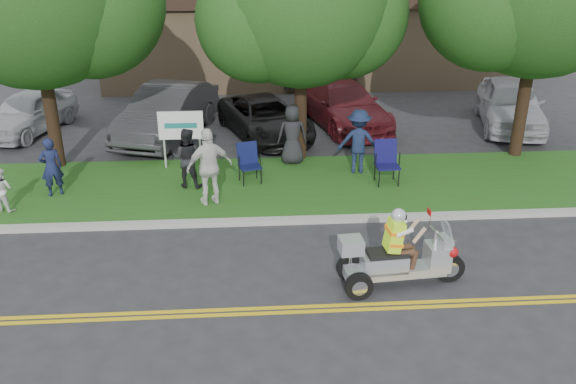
{
  "coord_description": "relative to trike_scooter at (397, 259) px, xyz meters",
  "views": [
    {
      "loc": [
        -1.01,
        -9.82,
        6.49
      ],
      "look_at": [
        -0.21,
        2.0,
        1.26
      ],
      "focal_mm": 38.0,
      "sensor_mm": 36.0,
      "label": 1
    }
  ],
  "objects": [
    {
      "name": "spectator_adult_right",
      "position": [
        -3.75,
        3.88,
        0.5
      ],
      "size": [
        1.23,
        0.82,
        1.94
      ],
      "primitive_type": "imported",
      "rotation": [
        0.0,
        0.0,
        3.48
      ],
      "color": "silver",
      "rests_on": "grass_verge"
    },
    {
      "name": "spectator_adult_left",
      "position": [
        -7.78,
        4.66,
        0.29
      ],
      "size": [
        0.66,
        0.58,
        1.53
      ],
      "primitive_type": "imported",
      "rotation": [
        0.0,
        0.0,
        3.61
      ],
      "color": "#171E42",
      "rests_on": "grass_verge"
    },
    {
      "name": "spectator_chair_a",
      "position": [
        0.23,
        5.72,
        0.42
      ],
      "size": [
        1.25,
        0.83,
        1.8
      ],
      "primitive_type": "imported",
      "rotation": [
        0.0,
        0.0,
        2.99
      ],
      "color": "#172241",
      "rests_on": "grass_verge"
    },
    {
      "name": "grass_verge",
      "position": [
        -1.76,
        5.0,
        -0.53
      ],
      "size": [
        60.0,
        4.0,
        0.1
      ],
      "primitive_type": "cube",
      "color": "#295215",
      "rests_on": "ground"
    },
    {
      "name": "lawn_chair_a",
      "position": [
        -2.81,
        5.27,
        0.12
      ],
      "size": [
        0.69,
        0.7,
        1.06
      ],
      "rotation": [
        0.0,
        0.0,
        0.26
      ],
      "color": "black",
      "rests_on": "grass_verge"
    },
    {
      "name": "ground",
      "position": [
        -1.76,
        -0.2,
        -0.58
      ],
      "size": [
        120.0,
        120.0,
        0.0
      ],
      "primitive_type": "plane",
      "color": "#28282B",
      "rests_on": "ground"
    },
    {
      "name": "centerline_far",
      "position": [
        -1.76,
        -0.62,
        -0.58
      ],
      "size": [
        60.0,
        0.1,
        0.01
      ],
      "primitive_type": "cube",
      "color": "gold",
      "rests_on": "ground"
    },
    {
      "name": "lawn_chair_b",
      "position": [
        0.86,
        4.96,
        0.17
      ],
      "size": [
        0.63,
        0.66,
        1.15
      ],
      "rotation": [
        0.0,
        0.0,
        0.04
      ],
      "color": "black",
      "rests_on": "grass_verge"
    },
    {
      "name": "parked_car_far_left",
      "position": [
        -10.16,
        10.3,
        0.12
      ],
      "size": [
        2.75,
        4.44,
        1.41
      ],
      "primitive_type": "imported",
      "rotation": [
        0.0,
        0.0,
        -0.28
      ],
      "color": "#B1B2B8",
      "rests_on": "ground"
    },
    {
      "name": "business_sign",
      "position": [
        -4.66,
        6.4,
        0.68
      ],
      "size": [
        1.25,
        0.06,
        1.75
      ],
      "color": "silver",
      "rests_on": "ground"
    },
    {
      "name": "trike_scooter",
      "position": [
        0.0,
        0.0,
        0.0
      ],
      "size": [
        2.55,
        0.88,
        1.66
      ],
      "rotation": [
        0.0,
        0.0,
        0.08
      ],
      "color": "black",
      "rests_on": "ground"
    },
    {
      "name": "parked_car_right",
      "position": [
        0.52,
        10.37,
        0.16
      ],
      "size": [
        3.28,
        5.49,
        1.49
      ],
      "primitive_type": "imported",
      "rotation": [
        0.0,
        0.0,
        0.25
      ],
      "color": "#57141B",
      "rests_on": "ground"
    },
    {
      "name": "parked_car_left",
      "position": [
        -5.42,
        9.5,
        0.26
      ],
      "size": [
        3.22,
        5.41,
        1.69
      ],
      "primitive_type": "imported",
      "rotation": [
        0.0,
        0.0,
        -0.3
      ],
      "color": "#2E2E31",
      "rests_on": "ground"
    },
    {
      "name": "child_right",
      "position": [
        -8.73,
        3.8,
        0.07
      ],
      "size": [
        0.65,
        0.58,
        1.09
      ],
      "primitive_type": "imported",
      "rotation": [
        0.0,
        0.0,
        2.76
      ],
      "color": "silver",
      "rests_on": "grass_verge"
    },
    {
      "name": "centerline_near",
      "position": [
        -1.76,
        -0.78,
        -0.58
      ],
      "size": [
        60.0,
        0.1,
        0.01
      ],
      "primitive_type": "cube",
      "color": "gold",
      "rests_on": "ground"
    },
    {
      "name": "parked_car_far_right",
      "position": [
        6.24,
        9.82,
        0.25
      ],
      "size": [
        3.09,
        5.21,
        1.66
      ],
      "primitive_type": "imported",
      "rotation": [
        0.0,
        0.0,
        -0.25
      ],
      "color": "#AEB0B6",
      "rests_on": "ground"
    },
    {
      "name": "parked_car_mid",
      "position": [
        -2.23,
        9.3,
        0.06
      ],
      "size": [
        3.49,
        5.03,
        1.28
      ],
      "primitive_type": "imported",
      "rotation": [
        0.0,
        0.0,
        0.33
      ],
      "color": "black",
      "rests_on": "ground"
    },
    {
      "name": "curb",
      "position": [
        -1.76,
        2.85,
        -0.52
      ],
      "size": [
        60.0,
        0.25,
        0.12
      ],
      "primitive_type": "cube",
      "color": "#A8A89E",
      "rests_on": "ground"
    },
    {
      "name": "spectator_chair_b",
      "position": [
        -1.54,
        6.53,
        0.39
      ],
      "size": [
        0.87,
        0.59,
        1.74
      ],
      "primitive_type": "imported",
      "rotation": [
        0.0,
        0.0,
        3.18
      ],
      "color": "black",
      "rests_on": "grass_verge"
    },
    {
      "name": "tree_mid",
      "position": [
        -1.21,
        7.04,
        3.85
      ],
      "size": [
        5.88,
        4.8,
        7.05
      ],
      "color": "#332114",
      "rests_on": "ground"
    },
    {
      "name": "spectator_adult_mid",
      "position": [
        -4.4,
        4.99,
        0.32
      ],
      "size": [
        0.88,
        0.74,
        1.6
      ],
      "primitive_type": "imported",
      "rotation": [
        0.0,
        0.0,
        2.95
      ],
      "color": "black",
      "rests_on": "grass_verge"
    },
    {
      "name": "commercial_building",
      "position": [
        0.24,
        18.78,
        1.43
      ],
      "size": [
        18.0,
        8.2,
        4.0
      ],
      "color": "#9E7F5B",
      "rests_on": "ground"
    }
  ]
}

